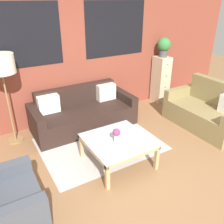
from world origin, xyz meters
TOP-DOWN VIEW (x-y plane):
  - ground_plane at (0.00, 0.00)m, footprint 16.00×16.00m
  - wall_back_brick at (0.00, 2.44)m, footprint 8.40×0.09m
  - rug at (-0.11, 1.18)m, footprint 2.06×1.58m
  - couch_dark at (-0.09, 1.95)m, footprint 2.03×0.88m
  - settee_vintage at (2.06, 0.68)m, footprint 0.80×1.54m
  - armchair_corner at (-1.85, 0.24)m, footprint 0.80×0.87m
  - coffee_table at (-0.11, 0.57)m, footprint 0.94×0.94m
  - floor_lamp at (-1.41, 2.08)m, footprint 0.46×0.46m
  - drawer_cabinet at (2.12, 2.18)m, footprint 0.32×0.38m
  - potted_plant at (2.12, 2.18)m, footprint 0.31×0.31m
  - flower_vase at (-0.16, 0.54)m, footprint 0.12×0.12m

SIDE VIEW (x-z plane):
  - ground_plane at x=0.00m, z-range 0.00..0.00m
  - rug at x=-0.11m, z-range 0.00..0.00m
  - armchair_corner at x=-1.85m, z-range -0.14..0.70m
  - couch_dark at x=-0.09m, z-range -0.11..0.67m
  - settee_vintage at x=2.06m, z-range -0.15..0.77m
  - coffee_table at x=-0.11m, z-range 0.15..0.58m
  - flower_vase at x=-0.16m, z-range 0.45..0.67m
  - drawer_cabinet at x=2.12m, z-range 0.00..1.13m
  - potted_plant at x=2.12m, z-range 1.16..1.60m
  - floor_lamp at x=-1.41m, z-range 0.60..2.20m
  - wall_back_brick at x=0.00m, z-range 0.01..2.81m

